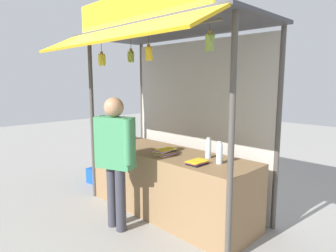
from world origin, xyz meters
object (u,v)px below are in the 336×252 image
at_px(banana_bunch_inner_left, 149,54).
at_px(vendor_person, 115,151).
at_px(water_bottle_right, 208,148).
at_px(banana_bunch_rightmost, 102,60).
at_px(plastic_crate, 101,175).
at_px(water_bottle_mid_right, 219,153).
at_px(banana_bunch_leftmost, 131,56).
at_px(banana_bunch_inner_right, 210,42).
at_px(water_bottle_back_left, 121,132).
at_px(magazine_stack_mid_left, 165,152).
at_px(magazine_stack_far_right, 197,162).
at_px(magazine_stack_front_left, 114,144).

distance_m(banana_bunch_inner_left, vendor_person, 1.20).
distance_m(water_bottle_right, vendor_person, 1.13).
relative_size(banana_bunch_rightmost, plastic_crate, 0.86).
distance_m(water_bottle_mid_right, banana_bunch_leftmost, 1.54).
distance_m(banana_bunch_leftmost, plastic_crate, 2.56).
bearing_deg(banana_bunch_leftmost, plastic_crate, 161.80).
bearing_deg(banana_bunch_rightmost, banana_bunch_inner_right, -0.02).
xyz_separation_m(banana_bunch_leftmost, plastic_crate, (-1.58, 0.52, -1.95)).
height_order(water_bottle_right, water_bottle_mid_right, water_bottle_mid_right).
relative_size(banana_bunch_rightmost, vendor_person, 0.20).
bearing_deg(water_bottle_back_left, magazine_stack_mid_left, -6.98).
height_order(magazine_stack_mid_left, vendor_person, vendor_person).
relative_size(banana_bunch_inner_right, banana_bunch_inner_left, 0.86).
relative_size(water_bottle_back_left, banana_bunch_rightmost, 0.96).
bearing_deg(magazine_stack_far_right, banana_bunch_rightmost, -167.48).
bearing_deg(banana_bunch_inner_right, banana_bunch_inner_left, 179.97).
relative_size(magazine_stack_far_right, magazine_stack_front_left, 0.85).
relative_size(banana_bunch_leftmost, plastic_crate, 0.81).
relative_size(water_bottle_back_left, banana_bunch_leftmost, 1.02).
height_order(banana_bunch_leftmost, vendor_person, banana_bunch_leftmost).
xyz_separation_m(water_bottle_mid_right, magazine_stack_mid_left, (-0.74, -0.15, -0.09)).
height_order(banana_bunch_inner_right, banana_bunch_inner_left, same).
relative_size(water_bottle_right, water_bottle_mid_right, 0.99).
height_order(water_bottle_back_left, plastic_crate, water_bottle_back_left).
distance_m(water_bottle_right, plastic_crate, 2.43).
relative_size(magazine_stack_far_right, banana_bunch_inner_right, 0.96).
relative_size(banana_bunch_inner_right, plastic_crate, 0.68).
bearing_deg(water_bottle_right, magazine_stack_far_right, -75.52).
xyz_separation_m(water_bottle_right, plastic_crate, (-2.27, -0.11, -0.84)).
distance_m(water_bottle_back_left, vendor_person, 1.20).
xyz_separation_m(water_bottle_back_left, plastic_crate, (-0.65, 0.01, -0.86)).
bearing_deg(banana_bunch_inner_left, plastic_crate, 164.80).
height_order(water_bottle_back_left, banana_bunch_inner_right, banana_bunch_inner_right).
distance_m(water_bottle_right, magazine_stack_mid_left, 0.57).
bearing_deg(water_bottle_right, plastic_crate, -177.26).
height_order(magazine_stack_front_left, banana_bunch_leftmost, banana_bunch_leftmost).
relative_size(water_bottle_back_left, magazine_stack_mid_left, 1.06).
bearing_deg(banana_bunch_inner_left, magazine_stack_mid_left, 107.92).
relative_size(banana_bunch_inner_right, vendor_person, 0.16).
bearing_deg(vendor_person, banana_bunch_inner_left, -162.10).
height_order(water_bottle_mid_right, banana_bunch_rightmost, banana_bunch_rightmost).
relative_size(water_bottle_mid_right, magazine_stack_mid_left, 0.88).
distance_m(banana_bunch_inner_right, banana_bunch_inner_left, 0.84).
xyz_separation_m(magazine_stack_mid_left, magazine_stack_far_right, (0.58, -0.05, -0.01)).
xyz_separation_m(magazine_stack_front_left, banana_bunch_inner_right, (1.87, -0.21, 1.27)).
distance_m(magazine_stack_far_right, banana_bunch_inner_left, 1.34).
bearing_deg(magazine_stack_far_right, vendor_person, -143.72).
distance_m(water_bottle_mid_right, banana_bunch_inner_right, 1.29).
relative_size(banana_bunch_leftmost, vendor_person, 0.19).
bearing_deg(banana_bunch_leftmost, water_bottle_back_left, 151.29).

